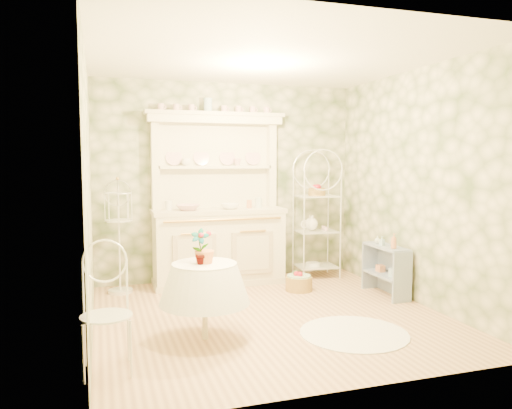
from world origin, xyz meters
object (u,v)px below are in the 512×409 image
object	(u,v)px
bakers_rack	(317,217)
floor_basket	(299,282)
round_table	(205,307)
kitchen_dresser	(218,199)
side_shelf	(386,271)
cafe_chair	(106,324)
birdcage_stand	(119,240)

from	to	relation	value
bakers_rack	floor_basket	bearing A→B (deg)	-125.55
round_table	kitchen_dresser	bearing A→B (deg)	73.13
side_shelf	cafe_chair	size ratio (longest dim) A/B	0.88
kitchen_dresser	side_shelf	xyz separation A→B (m)	(1.82, -1.17, -0.85)
kitchen_dresser	bakers_rack	world-z (taller)	kitchen_dresser
kitchen_dresser	cafe_chair	distance (m)	2.97
round_table	floor_basket	xyz separation A→B (m)	(1.49, 1.32, -0.18)
side_shelf	round_table	distance (m)	2.55
birdcage_stand	kitchen_dresser	bearing A→B (deg)	3.50
bakers_rack	round_table	size ratio (longest dim) A/B	2.86
cafe_chair	birdcage_stand	size ratio (longest dim) A/B	0.58
bakers_rack	birdcage_stand	world-z (taller)	bakers_rack
cafe_chair	floor_basket	size ratio (longest dim) A/B	2.19
bakers_rack	cafe_chair	bearing A→B (deg)	-135.69
side_shelf	birdcage_stand	bearing A→B (deg)	154.44
birdcage_stand	floor_basket	xyz separation A→B (m)	(2.17, -0.58, -0.56)
kitchen_dresser	side_shelf	distance (m)	2.33
kitchen_dresser	round_table	size ratio (longest dim) A/B	3.85
round_table	birdcage_stand	bearing A→B (deg)	109.71
round_table	birdcage_stand	world-z (taller)	birdcage_stand
round_table	cafe_chair	world-z (taller)	cafe_chair
birdcage_stand	side_shelf	bearing A→B (deg)	-19.42
round_table	bakers_rack	bearing A→B (deg)	44.19
bakers_rack	side_shelf	distance (m)	1.34
cafe_chair	birdcage_stand	xyz separation A→B (m)	(0.19, 2.39, 0.28)
side_shelf	birdcage_stand	world-z (taller)	birdcage_stand
side_shelf	cafe_chair	xyz separation A→B (m)	(-3.30, -1.29, 0.10)
birdcage_stand	floor_basket	world-z (taller)	birdcage_stand
birdcage_stand	floor_basket	distance (m)	2.31
kitchen_dresser	birdcage_stand	world-z (taller)	kitchen_dresser
side_shelf	floor_basket	xyz separation A→B (m)	(-0.94, 0.51, -0.18)
bakers_rack	side_shelf	size ratio (longest dim) A/B	2.47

